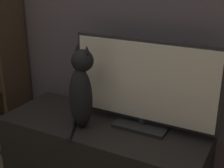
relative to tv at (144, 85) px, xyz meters
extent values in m
cube|color=black|center=(-0.23, -0.09, -0.54)|extent=(1.32, 0.52, 0.54)
cube|color=black|center=(0.00, 0.00, -0.26)|extent=(0.33, 0.20, 0.02)
cylinder|color=black|center=(0.00, 0.00, -0.23)|extent=(0.04, 0.04, 0.04)
cube|color=black|center=(0.00, 0.00, 0.02)|extent=(0.91, 0.02, 0.51)
cube|color=silver|center=(0.00, -0.01, 0.02)|extent=(0.87, 0.01, 0.47)
ellipsoid|color=black|center=(-0.33, -0.18, -0.08)|extent=(0.17, 0.15, 0.38)
ellipsoid|color=silver|center=(-0.32, -0.14, -0.10)|extent=(0.09, 0.06, 0.21)
sphere|color=black|center=(-0.32, -0.16, 0.15)|extent=(0.15, 0.15, 0.13)
cone|color=black|center=(-0.36, -0.15, 0.22)|extent=(0.04, 0.04, 0.04)
cone|color=black|center=(-0.29, -0.16, 0.22)|extent=(0.04, 0.04, 0.04)
cylinder|color=black|center=(-0.34, -0.28, -0.26)|extent=(0.12, 0.22, 0.03)
cube|color=#3D2D1E|center=(-1.07, 0.03, 0.08)|extent=(0.03, 0.28, 1.78)
cube|color=beige|center=(-1.28, 0.00, -0.67)|extent=(0.04, 0.18, 0.22)
camera|label=1|loc=(0.65, -1.61, 0.66)|focal=50.00mm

